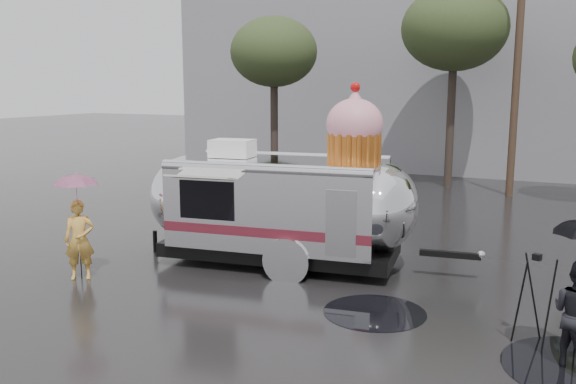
% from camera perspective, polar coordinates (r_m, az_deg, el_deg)
% --- Properties ---
extents(ground, '(120.00, 120.00, 0.00)m').
position_cam_1_polar(ground, '(12.00, 1.41, -10.40)').
color(ground, black).
rests_on(ground, ground).
extents(puddles, '(9.86, 7.54, 0.01)m').
position_cam_1_polar(puddles, '(12.73, 9.58, -9.29)').
color(puddles, black).
rests_on(puddles, ground).
extents(grey_building, '(22.00, 12.00, 13.00)m').
position_cam_1_polar(grey_building, '(35.42, 11.33, 13.59)').
color(grey_building, slate).
rests_on(grey_building, ground).
extents(utility_pole, '(1.60, 0.28, 9.00)m').
position_cam_1_polar(utility_pole, '(24.40, 20.62, 10.43)').
color(utility_pole, '#473323').
rests_on(utility_pole, ground).
extents(tree_left, '(3.64, 3.64, 6.95)m').
position_cam_1_polar(tree_left, '(26.02, -1.32, 12.89)').
color(tree_left, '#382D26').
rests_on(tree_left, ground).
extents(tree_mid, '(4.20, 4.20, 8.03)m').
position_cam_1_polar(tree_mid, '(25.80, 15.33, 14.48)').
color(tree_mid, '#382D26').
rests_on(tree_mid, ground).
extents(barricade_row, '(4.30, 0.80, 1.00)m').
position_cam_1_polar(barricade_row, '(22.92, -1.37, 0.83)').
color(barricade_row, '#473323').
rests_on(barricade_row, ground).
extents(airstream_trailer, '(7.98, 3.67, 4.32)m').
position_cam_1_polar(airstream_trailer, '(14.20, -0.35, -0.81)').
color(airstream_trailer, silver).
rests_on(airstream_trailer, ground).
extents(person_left, '(0.76, 0.70, 1.75)m').
position_cam_1_polar(person_left, '(13.97, -18.93, -4.24)').
color(person_left, gold).
rests_on(person_left, ground).
extents(umbrella_pink, '(1.17, 1.17, 2.34)m').
position_cam_1_polar(umbrella_pink, '(13.76, -19.18, 0.10)').
color(umbrella_pink, pink).
rests_on(umbrella_pink, ground).
extents(tripod, '(0.63, 0.58, 1.53)m').
position_cam_1_polar(tripod, '(10.72, 22.07, -8.54)').
color(tripod, black).
rests_on(tripod, ground).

